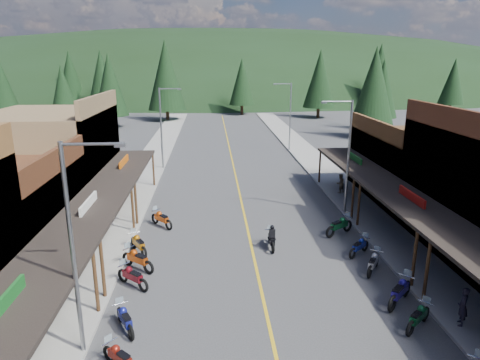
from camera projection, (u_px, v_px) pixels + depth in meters
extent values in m
plane|color=#38383A|center=(257.00, 271.00, 22.13)|extent=(220.00, 220.00, 0.00)
cube|color=gold|center=(235.00, 173.00, 41.34)|extent=(0.15, 90.00, 0.01)
cube|color=gray|center=(144.00, 174.00, 40.75)|extent=(3.40, 94.00, 0.15)
cube|color=gray|center=(323.00, 171.00, 41.89)|extent=(3.40, 94.00, 0.15)
cube|color=black|center=(4.00, 313.00, 13.16)|extent=(3.20, 10.20, 0.18)
cylinder|color=#472D19|center=(96.00, 282.00, 17.98)|extent=(0.16, 0.16, 3.00)
cube|color=#14591E|center=(3.00, 308.00, 13.10)|extent=(0.12, 3.00, 0.70)
cube|color=#3F2111|center=(60.00, 208.00, 22.26)|extent=(0.30, 9.00, 6.20)
cube|color=black|center=(89.00, 209.00, 22.38)|extent=(3.20, 9.00, 0.18)
cylinder|color=#472D19|center=(103.00, 269.00, 19.14)|extent=(0.16, 0.16, 3.00)
cylinder|color=#472D19|center=(133.00, 210.00, 26.63)|extent=(0.16, 0.16, 3.00)
cube|color=silver|center=(89.00, 205.00, 22.32)|extent=(0.12, 3.00, 0.70)
cube|color=brown|center=(50.00, 160.00, 31.12)|extent=(8.00, 10.20, 7.00)
cube|color=brown|center=(103.00, 151.00, 31.21)|extent=(0.30, 10.20, 8.20)
cube|color=black|center=(124.00, 166.00, 31.60)|extent=(3.20, 10.20, 0.18)
cylinder|color=#472D19|center=(136.00, 204.00, 27.78)|extent=(0.16, 0.16, 3.00)
cylinder|color=#472D19|center=(154.00, 170.00, 36.43)|extent=(0.16, 0.16, 3.00)
cube|color=#CC590C|center=(124.00, 163.00, 31.55)|extent=(0.12, 3.00, 0.70)
cylinder|color=#472D19|center=(427.00, 271.00, 18.93)|extent=(0.16, 0.16, 3.00)
cube|color=#562B19|center=(439.00, 182.00, 23.32)|extent=(0.30, 9.00, 8.20)
cube|color=black|center=(411.00, 202.00, 23.52)|extent=(3.20, 9.00, 0.18)
cylinder|color=#472D19|center=(414.00, 259.00, 20.08)|extent=(0.16, 0.16, 3.00)
cylinder|color=#472D19|center=(359.00, 205.00, 27.57)|extent=(0.16, 0.16, 3.00)
cube|color=#B2140F|center=(412.00, 198.00, 23.46)|extent=(0.12, 3.00, 0.70)
cube|color=#4C2D16|center=(421.00, 167.00, 33.22)|extent=(8.00, 10.20, 5.00)
cube|color=#4C2D16|center=(373.00, 160.00, 32.81)|extent=(0.30, 10.20, 6.20)
cube|color=black|center=(354.00, 162.00, 32.74)|extent=(3.20, 10.20, 0.18)
cylinder|color=#472D19|center=(353.00, 199.00, 28.72)|extent=(0.16, 0.16, 3.00)
cylinder|color=#472D19|center=(320.00, 167.00, 37.37)|extent=(0.16, 0.16, 3.00)
cube|color=#14591E|center=(355.00, 159.00, 32.69)|extent=(0.12, 3.00, 0.70)
cylinder|color=gray|center=(73.00, 255.00, 14.82)|extent=(0.16, 0.16, 8.00)
cylinder|color=gray|center=(92.00, 144.00, 13.83)|extent=(2.00, 0.10, 0.10)
cube|color=gray|center=(120.00, 145.00, 13.90)|extent=(0.35, 0.18, 0.12)
cylinder|color=gray|center=(161.00, 129.00, 41.71)|extent=(0.16, 0.16, 8.00)
cylinder|color=gray|center=(170.00, 89.00, 40.73)|extent=(2.00, 0.10, 0.10)
cube|color=gray|center=(179.00, 89.00, 40.80)|extent=(0.35, 0.18, 0.12)
cylinder|color=gray|center=(348.00, 159.00, 29.19)|extent=(0.16, 0.16, 8.00)
cylinder|color=gray|center=(337.00, 102.00, 28.08)|extent=(2.00, 0.10, 0.10)
cube|color=gray|center=(324.00, 102.00, 28.03)|extent=(0.35, 0.18, 0.12)
cylinder|color=gray|center=(290.00, 118.00, 50.33)|extent=(0.16, 0.16, 8.00)
cylinder|color=gray|center=(283.00, 84.00, 49.21)|extent=(2.00, 0.10, 0.10)
cube|color=gray|center=(275.00, 84.00, 49.16)|extent=(0.35, 0.18, 0.12)
ellipsoid|color=black|center=(217.00, 91.00, 151.80)|extent=(310.00, 140.00, 60.00)
cylinder|color=black|center=(6.00, 114.00, 78.79)|extent=(0.60, 0.60, 2.00)
cone|color=black|center=(1.00, 83.00, 77.31)|extent=(5.04, 5.04, 9.00)
cylinder|color=black|center=(104.00, 108.00, 87.53)|extent=(0.60, 0.60, 2.00)
cone|color=black|center=(102.00, 77.00, 85.84)|extent=(5.88, 5.88, 10.50)
cylinder|color=black|center=(168.00, 115.00, 76.91)|extent=(0.60, 0.60, 2.00)
cone|color=black|center=(166.00, 75.00, 75.02)|extent=(6.72, 6.72, 12.00)
cylinder|color=black|center=(242.00, 110.00, 85.52)|extent=(0.60, 0.60, 2.00)
cone|color=black|center=(242.00, 81.00, 84.03)|extent=(5.04, 5.04, 9.00)
cylinder|color=black|center=(318.00, 113.00, 80.67)|extent=(0.60, 0.60, 2.00)
cone|color=black|center=(320.00, 79.00, 78.98)|extent=(5.88, 5.88, 10.50)
cylinder|color=black|center=(377.00, 105.00, 93.24)|extent=(0.60, 0.60, 2.00)
cone|color=black|center=(380.00, 72.00, 91.35)|extent=(6.72, 6.72, 12.00)
cylinder|color=black|center=(450.00, 109.00, 86.34)|extent=(0.60, 0.60, 2.00)
cone|color=black|center=(453.00, 81.00, 84.86)|extent=(5.04, 5.04, 9.00)
cylinder|color=black|center=(73.00, 106.00, 92.77)|extent=(0.60, 0.60, 2.00)
cone|color=black|center=(70.00, 76.00, 91.08)|extent=(5.88, 5.88, 10.50)
cylinder|color=black|center=(67.00, 132.00, 58.84)|extent=(0.60, 0.60, 2.00)
cone|color=black|center=(63.00, 95.00, 57.49)|extent=(4.48, 4.48, 8.00)
cylinder|color=black|center=(379.00, 124.00, 66.65)|extent=(0.60, 0.60, 2.00)
cone|color=black|center=(382.00, 88.00, 65.19)|extent=(4.93, 4.93, 8.80)
cylinder|color=black|center=(113.00, 122.00, 68.71)|extent=(0.60, 0.60, 2.00)
cone|color=black|center=(110.00, 85.00, 67.14)|extent=(5.38, 5.38, 9.60)
cylinder|color=black|center=(370.00, 131.00, 59.67)|extent=(0.60, 0.60, 2.00)
cone|color=black|center=(374.00, 86.00, 57.99)|extent=(5.82, 5.82, 10.40)
imported|color=black|center=(463.00, 307.00, 17.18)|extent=(0.60, 0.70, 1.64)
imported|color=brown|center=(340.00, 183.00, 34.50)|extent=(0.88, 0.76, 1.57)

